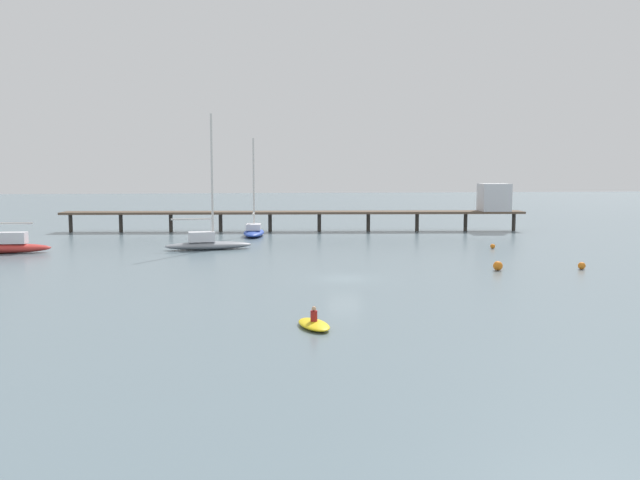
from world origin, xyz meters
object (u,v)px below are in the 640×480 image
dinghy_yellow (314,324)px  mooring_buoy_inner (493,246)px  mooring_buoy_outer (582,266)px  pier (377,207)px  sailboat_red (4,245)px  sailboat_gray (207,241)px  sailboat_blue (254,230)px  mooring_buoy_far (498,266)px

dinghy_yellow → mooring_buoy_inner: (22.94, 33.18, 0.05)m
mooring_buoy_outer → mooring_buoy_inner: mooring_buoy_outer is taller
pier → sailboat_red: size_ratio=5.10×
pier → sailboat_gray: sailboat_gray is taller
mooring_buoy_outer → sailboat_blue: bearing=128.5°
mooring_buoy_outer → dinghy_yellow: bearing=-143.9°
pier → mooring_buoy_outer: (9.19, -37.24, -3.01)m
dinghy_yellow → pier: bearing=74.5°
sailboat_red → mooring_buoy_outer: sailboat_red is taller
sailboat_blue → dinghy_yellow: 50.52m
sailboat_gray → mooring_buoy_inner: 29.81m
mooring_buoy_outer → sailboat_gray: bearing=149.5°
dinghy_yellow → sailboat_gray: bearing=100.5°
mooring_buoy_far → mooring_buoy_inner: bearing=69.7°
pier → mooring_buoy_far: bearing=-86.8°
dinghy_yellow → mooring_buoy_inner: bearing=55.3°
sailboat_blue → dinghy_yellow: (1.44, -50.49, -0.50)m
mooring_buoy_far → pier: bearing=93.2°
pier → mooring_buoy_outer: bearing=-76.1°
sailboat_gray → sailboat_blue: (5.27, 14.22, -0.14)m
sailboat_red → mooring_buoy_outer: size_ratio=19.55×
sailboat_blue → mooring_buoy_outer: 41.69m
pier → mooring_buoy_inner: bearing=-70.9°
sailboat_gray → sailboat_blue: 15.16m
sailboat_blue → mooring_buoy_inner: sailboat_blue is taller
sailboat_red → mooring_buoy_outer: (51.17, -17.98, -0.54)m
sailboat_blue → sailboat_gray: bearing=-110.3°
pier → sailboat_blue: 17.59m
pier → dinghy_yellow: bearing=-105.5°
pier → mooring_buoy_inner: (7.61, -21.93, -3.06)m
sailboat_red → sailboat_gray: bearing=1.2°
pier → sailboat_blue: bearing=-164.6°
sailboat_red → sailboat_gray: 19.94m
dinghy_yellow → mooring_buoy_far: 25.13m
mooring_buoy_inner → mooring_buoy_far: size_ratio=0.65×
sailboat_gray → mooring_buoy_inner: sailboat_gray is taller
mooring_buoy_inner → sailboat_red: bearing=176.9°
sailboat_blue → mooring_buoy_inner: 29.90m
sailboat_red → mooring_buoy_outer: 54.24m
mooring_buoy_far → sailboat_blue: bearing=120.2°
mooring_buoy_outer → mooring_buoy_far: size_ratio=0.79×
sailboat_blue → mooring_buoy_inner: (24.38, -17.31, -0.45)m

